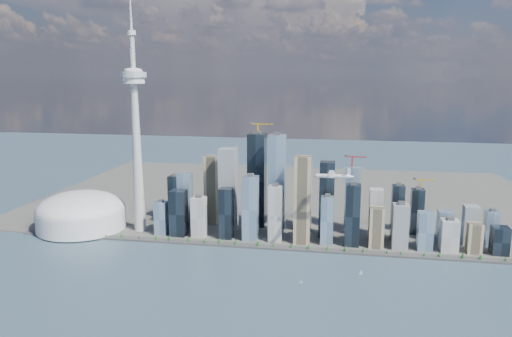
% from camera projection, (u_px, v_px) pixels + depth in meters
% --- Properties ---
extents(ground, '(4000.00, 4000.00, 0.00)m').
position_uv_depth(ground, '(240.00, 301.00, 797.74)').
color(ground, '#375060').
rests_on(ground, ground).
extents(seawall, '(1100.00, 22.00, 4.00)m').
position_uv_depth(seawall, '(265.00, 247.00, 1039.02)').
color(seawall, '#383838').
rests_on(seawall, ground).
extents(land, '(1400.00, 900.00, 3.00)m').
position_uv_depth(land, '(289.00, 196.00, 1474.09)').
color(land, '#4C4C47').
rests_on(land, ground).
extents(shoreline_trees, '(960.53, 7.20, 8.80)m').
position_uv_depth(shoreline_trees, '(265.00, 244.00, 1037.73)').
color(shoreline_trees, '#3F2D1E').
rests_on(shoreline_trees, seawall).
extents(skyscraper_cluster, '(736.00, 142.00, 244.87)m').
position_uv_depth(skyscraper_cluster, '(298.00, 203.00, 1098.70)').
color(skyscraper_cluster, black).
rests_on(skyscraper_cluster, land).
extents(needle_tower, '(56.00, 56.00, 550.50)m').
position_uv_depth(needle_tower, '(136.00, 129.00, 1104.60)').
color(needle_tower, '#ABABA5').
rests_on(needle_tower, land).
extents(dome_stadium, '(200.00, 200.00, 86.00)m').
position_uv_depth(dome_stadium, '(81.00, 213.00, 1156.28)').
color(dome_stadium, white).
rests_on(dome_stadium, land).
extents(airplane, '(77.43, 68.34, 18.93)m').
position_uv_depth(airplane, '(334.00, 176.00, 958.97)').
color(airplane, silver).
rests_on(airplane, ground).
extents(sailboat_west, '(5.92, 2.94, 8.24)m').
position_uv_depth(sailboat_west, '(301.00, 281.00, 866.13)').
color(sailboat_west, white).
rests_on(sailboat_west, ground).
extents(sailboat_east, '(6.01, 1.69, 8.37)m').
position_uv_depth(sailboat_east, '(361.00, 273.00, 904.25)').
color(sailboat_east, white).
rests_on(sailboat_east, ground).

